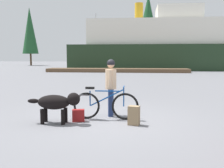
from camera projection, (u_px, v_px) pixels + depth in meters
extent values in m
plane|color=slate|center=(106.00, 120.00, 6.97)|extent=(160.00, 160.00, 0.00)
torus|color=black|center=(125.00, 106.00, 6.95)|extent=(0.74, 0.06, 0.74)
torus|color=black|center=(87.00, 106.00, 7.06)|extent=(0.74, 0.06, 0.74)
cube|color=navy|center=(107.00, 91.00, 6.95)|extent=(0.69, 0.03, 0.03)
cube|color=navy|center=(107.00, 98.00, 6.97)|extent=(0.93, 0.03, 0.49)
cylinder|color=navy|center=(90.00, 98.00, 7.02)|extent=(0.03, 0.03, 0.42)
cylinder|color=navy|center=(124.00, 97.00, 6.92)|extent=(0.03, 0.03, 0.52)
cube|color=black|center=(90.00, 88.00, 6.99)|extent=(0.24, 0.10, 0.06)
cylinder|color=navy|center=(124.00, 87.00, 6.89)|extent=(0.03, 0.44, 0.03)
cube|color=slate|center=(86.00, 95.00, 7.03)|extent=(0.36, 0.14, 0.02)
cylinder|color=navy|center=(111.00, 102.00, 7.54)|extent=(0.14, 0.14, 0.80)
cylinder|color=navy|center=(110.00, 103.00, 7.32)|extent=(0.14, 0.14, 0.80)
cylinder|color=#D8B28C|center=(111.00, 79.00, 7.36)|extent=(0.32, 0.32, 0.57)
cylinder|color=#D8B28C|center=(112.00, 77.00, 7.57)|extent=(0.09, 0.09, 0.50)
cylinder|color=#D8B28C|center=(110.00, 79.00, 7.13)|extent=(0.09, 0.09, 0.50)
sphere|color=tan|center=(111.00, 64.00, 7.31)|extent=(0.22, 0.22, 0.22)
sphere|color=black|center=(111.00, 63.00, 7.31)|extent=(0.23, 0.23, 0.23)
ellipsoid|color=black|center=(54.00, 102.00, 6.57)|extent=(0.85, 0.45, 0.38)
sphere|color=black|center=(74.00, 99.00, 6.51)|extent=(0.34, 0.34, 0.34)
ellipsoid|color=black|center=(33.00, 101.00, 6.62)|extent=(0.32, 0.12, 0.12)
cylinder|color=black|center=(66.00, 115.00, 6.70)|extent=(0.10, 0.10, 0.39)
cylinder|color=black|center=(63.00, 117.00, 6.46)|extent=(0.10, 0.10, 0.39)
cylinder|color=black|center=(46.00, 115.00, 6.76)|extent=(0.10, 0.10, 0.39)
cylinder|color=black|center=(42.00, 117.00, 6.52)|extent=(0.10, 0.10, 0.39)
cube|color=#8C7251|center=(134.00, 115.00, 6.44)|extent=(0.32, 0.26, 0.49)
cube|color=maroon|center=(78.00, 115.00, 6.80)|extent=(0.35, 0.24, 0.32)
cube|color=brown|center=(117.00, 70.00, 28.39)|extent=(15.74, 2.31, 0.40)
cube|color=#1E331E|center=(159.00, 57.00, 34.22)|extent=(23.30, 8.12, 3.21)
cube|color=silver|center=(160.00, 33.00, 33.87)|extent=(18.64, 6.82, 3.20)
cube|color=silver|center=(178.00, 14.00, 33.36)|extent=(5.59, 4.87, 1.80)
cylinder|color=#BF8C19|center=(139.00, 12.00, 33.86)|extent=(1.10, 1.10, 2.40)
ellipsoid|color=navy|center=(96.00, 65.00, 40.18)|extent=(7.54, 2.11, 0.90)
cylinder|color=#B2B2B7|center=(96.00, 38.00, 39.72)|extent=(0.14, 0.14, 7.55)
cylinder|color=#B2B2B7|center=(89.00, 54.00, 40.11)|extent=(3.39, 0.10, 0.10)
cylinder|color=#4C331E|center=(31.00, 60.00, 49.31)|extent=(0.35, 0.35, 2.28)
cone|color=#1E4C28|center=(30.00, 31.00, 48.71)|extent=(3.02, 3.02, 8.82)
cylinder|color=#4C331E|center=(147.00, 57.00, 47.33)|extent=(0.32, 0.32, 3.34)
cone|color=#1E4C28|center=(148.00, 21.00, 46.62)|extent=(4.26, 4.26, 9.71)
cylinder|color=#4C331E|center=(188.00, 60.00, 45.29)|extent=(0.33, 0.33, 2.14)
cone|color=#1E4C28|center=(189.00, 29.00, 44.69)|extent=(3.05, 3.05, 8.98)
cylinder|color=#4C331E|center=(166.00, 57.00, 52.94)|extent=(0.32, 0.32, 3.05)
cone|color=#19471E|center=(167.00, 33.00, 52.39)|extent=(3.56, 3.56, 7.22)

